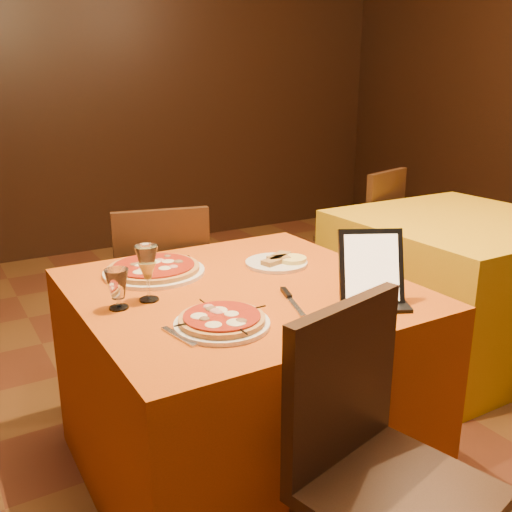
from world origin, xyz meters
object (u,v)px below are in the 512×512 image
main_table (242,382)px  chair_side_far (358,237)px  side_table (456,285)px  water_glass (118,289)px  wine_glass (148,273)px  chair_main_far (159,294)px  chair_main_near (399,494)px  tablet (371,267)px  pizza_near (222,321)px  pizza_far (154,270)px

main_table → chair_side_far: bearing=37.0°
side_table → water_glass: 2.02m
wine_glass → chair_main_far: bearing=67.5°
chair_main_far → water_glass: chair_main_far is taller
chair_main_near → tablet: size_ratio=3.73×
tablet → main_table: bearing=157.7°
chair_side_far → pizza_near: chair_side_far is taller
main_table → side_table: (1.52, 0.32, 0.00)m
chair_main_near → chair_side_far: same height
side_table → wine_glass: (-1.84, -0.28, 0.47)m
pizza_near → pizza_far: 0.56m
chair_side_far → tablet: (-1.23, -1.48, 0.41)m
chair_main_far → pizza_near: (-0.21, -1.09, 0.31)m
chair_main_near → chair_side_far: 2.47m
chair_main_far → tablet: 1.26m
chair_main_near → pizza_near: bearing=97.8°
main_table → chair_main_near: bearing=-90.0°
main_table → pizza_near: pizza_near is taller
main_table → pizza_far: 0.53m
pizza_near → tablet: size_ratio=1.16×
chair_main_near → pizza_near: 0.66m
water_glass → tablet: size_ratio=0.53×
chair_main_far → tablet: size_ratio=3.73×
pizza_far → wine_glass: size_ratio=1.98×
side_table → chair_main_far: (-1.52, 0.50, 0.08)m
chair_main_far → wine_glass: wine_glass is taller
chair_main_near → chair_main_far: size_ratio=1.00×
chair_main_near → chair_side_far: size_ratio=1.00×
pizza_far → water_glass: (-0.22, -0.27, 0.05)m
main_table → pizza_near: size_ratio=3.87×
chair_main_near → main_table: bearing=76.4°
chair_main_near → tablet: 0.69m
chair_side_far → pizza_far: chair_side_far is taller
side_table → water_glass: water_glass is taller
pizza_near → pizza_far: size_ratio=0.75×
water_glass → tablet: bearing=-26.6°
pizza_near → chair_side_far: bearing=39.2°
side_table → pizza_near: 1.87m
side_table → water_glass: (-1.95, -0.30, 0.44)m
water_glass → wine_glass: bearing=9.6°
pizza_near → tablet: (0.50, -0.07, 0.10)m
side_table → chair_main_near: 1.89m
main_table → chair_main_far: 0.82m
chair_side_far → tablet: size_ratio=3.73×
chair_main_near → chair_main_far: same height
chair_side_far → tablet: bearing=32.4°
main_table → pizza_near: 0.52m
chair_side_far → pizza_near: bearing=21.3°
pizza_near → tablet: bearing=-8.1°
water_glass → chair_main_far: bearing=61.7°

